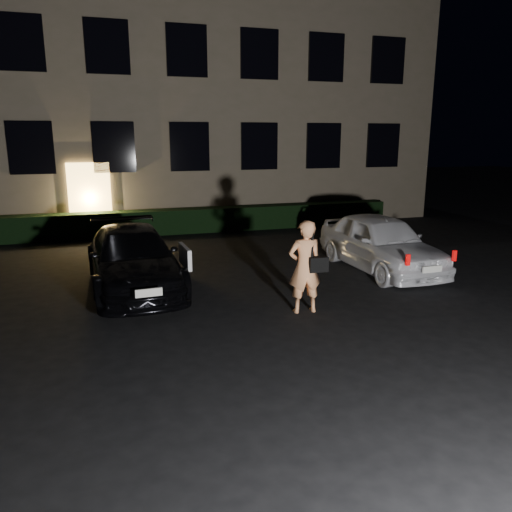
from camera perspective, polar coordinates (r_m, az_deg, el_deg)
name	(u,v)px	position (r m, az deg, el deg)	size (l,w,h in m)	color
ground	(310,346)	(8.44, 6.13, -10.16)	(80.00, 80.00, 0.00)	black
building	(171,71)	(22.43, -9.74, 20.11)	(20.00, 8.11, 12.00)	#706550
hedge	(194,220)	(18.09, -7.09, 4.07)	(15.00, 0.70, 0.85)	black
sedan	(133,258)	(11.65, -13.88, -0.27)	(2.19, 4.82, 1.35)	black
hatch	(381,242)	(13.17, 14.05, 1.52)	(1.80, 4.29, 1.45)	white
man	(305,267)	(9.69, 5.65, -1.22)	(0.76, 0.47, 1.83)	#F29F66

